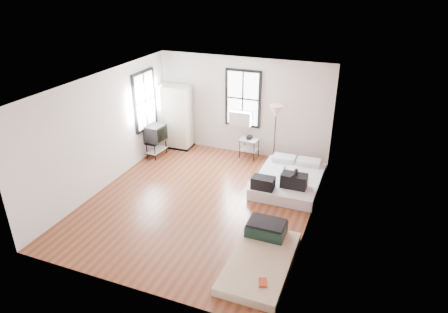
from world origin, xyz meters
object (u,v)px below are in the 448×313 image
at_px(wardrobe, 175,117).
at_px(tv_stand, 156,134).
at_px(mattress_bare, 262,253).
at_px(side_table, 249,143).
at_px(mattress_main, 288,180).
at_px(floor_lamp, 276,114).

bearing_deg(wardrobe, tv_stand, -106.02).
bearing_deg(wardrobe, mattress_bare, -47.80).
xyz_separation_m(mattress_bare, wardrobe, (-3.92, 4.12, 0.81)).
xyz_separation_m(mattress_bare, tv_stand, (-4.14, 3.30, 0.54)).
xyz_separation_m(side_table, tv_stand, (-2.51, -0.89, 0.23)).
distance_m(mattress_main, tv_stand, 4.01).
distance_m(side_table, tv_stand, 2.68).
height_order(mattress_bare, side_table, side_table).
relative_size(mattress_bare, floor_lamp, 1.24).
bearing_deg(tv_stand, mattress_bare, -33.18).
relative_size(wardrobe, side_table, 2.86).
bearing_deg(side_table, mattress_bare, -68.82).
height_order(mattress_bare, floor_lamp, floor_lamp).
xyz_separation_m(wardrobe, side_table, (2.30, 0.07, -0.50)).
bearing_deg(tv_stand, mattress_main, -0.13).
relative_size(mattress_bare, tv_stand, 2.19).
distance_m(floor_lamp, tv_stand, 3.44).
bearing_deg(side_table, wardrobe, -178.26).
height_order(wardrobe, side_table, wardrobe).
distance_m(wardrobe, floor_lamp, 3.08).
height_order(wardrobe, tv_stand, wardrobe).
bearing_deg(mattress_main, side_table, 138.43).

